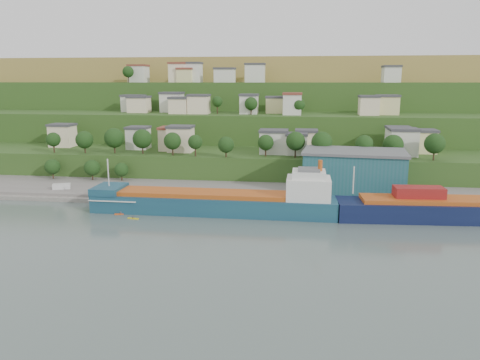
% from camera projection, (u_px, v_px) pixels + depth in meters
% --- Properties ---
extents(ground, '(500.00, 500.00, 0.00)m').
position_uv_depth(ground, '(202.00, 220.00, 122.38)').
color(ground, '#495954').
rests_on(ground, ground).
extents(quay, '(220.00, 26.00, 4.00)m').
position_uv_depth(quay, '(283.00, 197.00, 147.01)').
color(quay, slate).
rests_on(quay, ground).
extents(pebble_beach, '(40.00, 18.00, 2.40)m').
position_uv_depth(pebble_beach, '(49.00, 194.00, 150.67)').
color(pebble_beach, slate).
rests_on(pebble_beach, ground).
extents(hillside, '(360.00, 211.40, 96.00)m').
position_uv_depth(hillside, '(259.00, 140.00, 285.95)').
color(hillside, '#284719').
rests_on(hillside, ground).
extents(cargo_ship_near, '(67.38, 11.16, 17.30)m').
position_uv_depth(cargo_ship_near, '(221.00, 203.00, 128.64)').
color(cargo_ship_near, navy).
rests_on(cargo_ship_near, ground).
extents(cargo_ship_far, '(63.66, 14.13, 17.16)m').
position_uv_depth(cargo_ship_far, '(469.00, 211.00, 121.49)').
color(cargo_ship_far, black).
rests_on(cargo_ship_far, ground).
extents(warehouse, '(32.70, 21.93, 12.80)m').
position_uv_depth(warehouse, '(354.00, 171.00, 145.16)').
color(warehouse, '#205B61').
rests_on(warehouse, quay).
extents(caravan, '(5.74, 3.94, 2.47)m').
position_uv_depth(caravan, '(62.00, 188.00, 148.91)').
color(caravan, silver).
rests_on(caravan, pebble_beach).
extents(dinghy, '(4.02, 2.52, 0.75)m').
position_uv_depth(dinghy, '(74.00, 193.00, 144.76)').
color(dinghy, silver).
rests_on(dinghy, pebble_beach).
extents(kayak_orange, '(3.40, 1.40, 0.84)m').
position_uv_depth(kayak_orange, '(121.00, 213.00, 127.72)').
color(kayak_orange, '#CF4912').
rests_on(kayak_orange, ground).
extents(kayak_yellow, '(3.20, 1.16, 0.79)m').
position_uv_depth(kayak_yellow, '(133.00, 218.00, 123.59)').
color(kayak_yellow, gold).
rests_on(kayak_yellow, ground).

